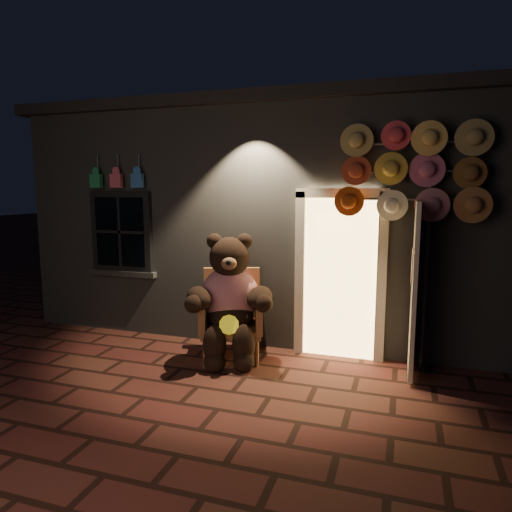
% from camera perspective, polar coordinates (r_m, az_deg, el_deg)
% --- Properties ---
extents(ground, '(60.00, 60.00, 0.00)m').
position_cam_1_polar(ground, '(5.32, -7.34, -15.91)').
color(ground, '#522A1F').
rests_on(ground, ground).
extents(shop_building, '(7.30, 5.95, 3.51)m').
position_cam_1_polar(shop_building, '(8.63, 3.92, 5.39)').
color(shop_building, slate).
rests_on(shop_building, ground).
extents(wicker_armchair, '(0.96, 0.92, 1.14)m').
position_cam_1_polar(wicker_armchair, '(6.00, -3.08, -7.22)').
color(wicker_armchair, '#945C39').
rests_on(wicker_armchair, ground).
extents(teddy_bear, '(1.13, 1.06, 1.65)m').
position_cam_1_polar(teddy_bear, '(5.81, -3.31, -5.40)').
color(teddy_bear, red).
rests_on(teddy_bear, ground).
extents(hat_rack, '(1.67, 0.22, 2.95)m').
position_cam_1_polar(hat_rack, '(5.64, 18.78, 9.75)').
color(hat_rack, '#59595E').
rests_on(hat_rack, ground).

